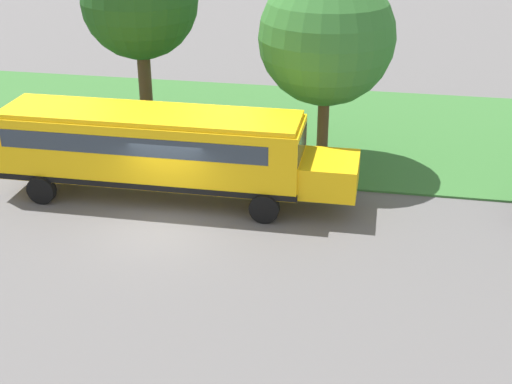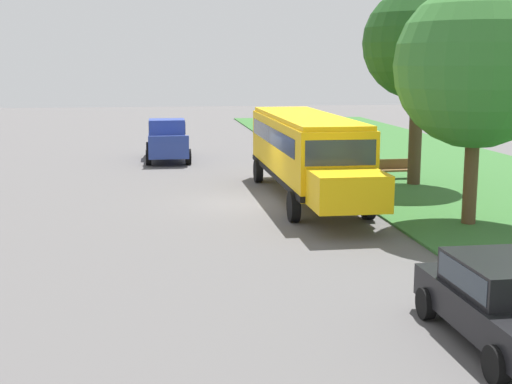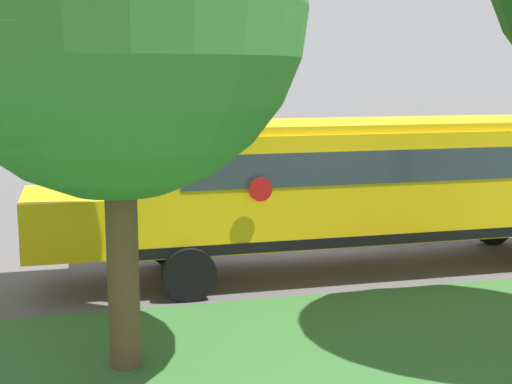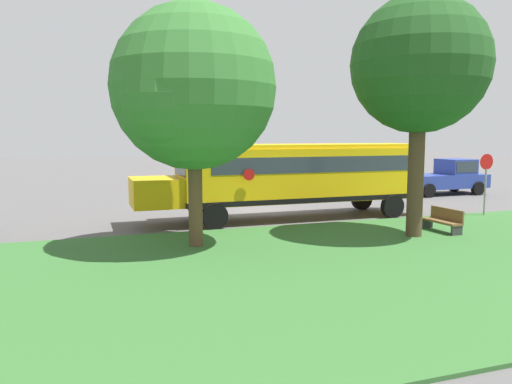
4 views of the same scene
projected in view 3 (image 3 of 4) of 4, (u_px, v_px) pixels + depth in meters
ground_plane at (301, 245)px, 17.32m from camera, size 120.00×120.00×0.00m
school_bus at (363, 180)px, 14.98m from camera, size 2.85×12.42×3.16m
oak_tree_roadside_mid at (104, 12)px, 9.09m from camera, size 5.06×5.06×7.54m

